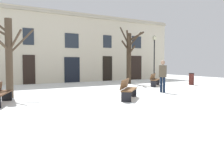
% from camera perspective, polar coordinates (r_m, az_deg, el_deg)
% --- Properties ---
extents(ground_plane, '(34.47, 34.47, 0.00)m').
position_cam_1_polar(ground_plane, '(11.70, 4.30, -5.17)').
color(ground_plane, white).
extents(building_facade, '(21.54, 0.60, 6.18)m').
position_cam_1_polar(building_facade, '(19.80, -10.52, 7.25)').
color(building_facade, beige).
rests_on(building_facade, ground).
extents(tree_foreground, '(2.06, 2.23, 4.74)m').
position_cam_1_polar(tree_foreground, '(18.14, 4.49, 5.31)').
color(tree_foreground, '#382B1E').
rests_on(tree_foreground, ground).
extents(tree_right_of_center, '(2.47, 1.64, 4.33)m').
position_cam_1_polar(tree_right_of_center, '(11.68, -25.43, 4.82)').
color(tree_right_of_center, '#4C3D2D').
rests_on(tree_right_of_center, ground).
extents(streetlamp, '(0.30, 0.30, 4.23)m').
position_cam_1_polar(streetlamp, '(20.39, 10.98, 5.52)').
color(streetlamp, black).
rests_on(streetlamp, ground).
extents(litter_bin, '(0.42, 0.42, 0.92)m').
position_cam_1_polar(litter_bin, '(18.08, 20.01, -0.96)').
color(litter_bin, '#4C1E19').
rests_on(litter_bin, ground).
extents(bench_facing_shops, '(1.56, 1.58, 0.94)m').
position_cam_1_polar(bench_facing_shops, '(10.24, 4.20, -3.67)').
color(bench_facing_shops, brown).
rests_on(bench_facing_shops, ground).
extents(bench_back_to_back_right, '(1.62, 1.44, 0.91)m').
position_cam_1_polar(bench_back_to_back_right, '(16.48, 11.06, -1.15)').
color(bench_back_to_back_right, brown).
rests_on(bench_back_to_back_right, ground).
extents(bench_near_center_tree, '(1.03, 1.90, 0.87)m').
position_cam_1_polar(bench_near_center_tree, '(10.02, -27.27, -4.23)').
color(bench_near_center_tree, '#51331E').
rests_on(bench_near_center_tree, ground).
extents(person_by_shop_door, '(0.35, 0.44, 1.84)m').
position_cam_1_polar(person_by_shop_door, '(12.81, 13.09, 0.13)').
color(person_by_shop_door, black).
rests_on(person_by_shop_door, ground).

